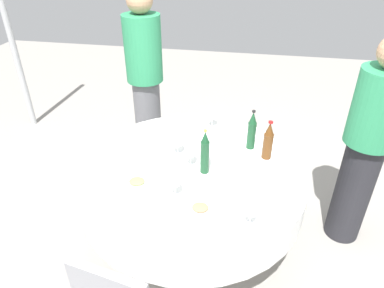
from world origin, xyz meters
The scene contains 18 objects.
ground_plane centered at (0.00, 0.00, 0.00)m, with size 10.00×10.00×0.00m, color gray.
dining_table centered at (0.00, 0.00, 0.60)m, with size 1.56×1.56×0.74m.
bottle_dark_green_front centered at (0.09, -0.05, 0.89)m, with size 0.06×0.06×0.32m.
bottle_brown_near centered at (0.50, 0.20, 0.87)m, with size 0.07×0.07×0.29m.
bottle_dark_green_right centered at (0.38, 0.31, 0.88)m, with size 0.06×0.06×0.31m.
wine_glass_inner centered at (0.42, -0.48, 0.85)m, with size 0.06×0.06×0.15m.
wine_glass_far centered at (0.06, 0.58, 0.85)m, with size 0.07×0.07×0.15m.
wine_glass_rear centered at (-0.01, 0.00, 0.85)m, with size 0.06×0.06×0.16m.
wine_glass_left centered at (-0.13, 0.13, 0.84)m, with size 0.07×0.07×0.14m.
wine_glass_north centered at (-0.04, -0.32, 0.85)m, with size 0.07×0.07×0.14m.
plate_north centered at (0.13, -0.43, 0.75)m, with size 0.21×0.21×0.04m.
plate_outer centered at (-0.31, -0.26, 0.75)m, with size 0.22×0.22×0.04m.
knife_near centered at (-0.01, 0.35, 0.74)m, with size 0.18×0.02×0.01m, color silver.
fork_right centered at (-0.20, 0.43, 0.74)m, with size 0.18×0.02×0.01m, color silver.
folded_napkin centered at (-0.17, -0.04, 0.75)m, with size 0.13×0.13×0.02m, color white.
person_front centered at (1.18, 0.33, 0.84)m, with size 0.34×0.34×1.61m.
person_near centered at (-0.65, 1.07, 0.91)m, with size 0.34×0.34×1.73m.
tent_pole_secondary centered at (-2.35, 1.57, 1.15)m, with size 0.07×0.07×2.30m, color #B2B5B7.
Camera 1 is at (0.36, -1.92, 2.13)m, focal length 32.67 mm.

